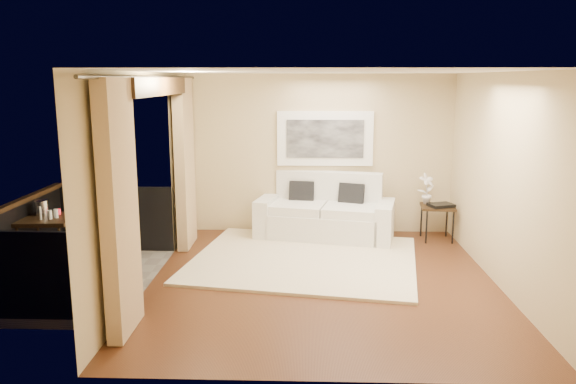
{
  "coord_description": "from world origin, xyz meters",
  "views": [
    {
      "loc": [
        -0.22,
        -7.01,
        2.62
      ],
      "look_at": [
        -0.48,
        0.72,
        1.05
      ],
      "focal_mm": 35.0,
      "sensor_mm": 36.0,
      "label": 1
    }
  ],
  "objects_px": {
    "sofa": "(326,215)",
    "orchid": "(427,189)",
    "side_table": "(438,209)",
    "ice_bucket": "(42,208)",
    "balcony_chair_near": "(90,257)",
    "bistro_table": "(47,223)",
    "balcony_chair_far": "(89,222)"
  },
  "relations": [
    {
      "from": "orchid",
      "to": "ice_bucket",
      "type": "relative_size",
      "value": 2.57
    },
    {
      "from": "orchid",
      "to": "balcony_chair_near",
      "type": "relative_size",
      "value": 0.5
    },
    {
      "from": "orchid",
      "to": "balcony_chair_near",
      "type": "bearing_deg",
      "value": -146.02
    },
    {
      "from": "side_table",
      "to": "bistro_table",
      "type": "xyz_separation_m",
      "value": [
        -5.61,
        -1.86,
        0.2
      ]
    },
    {
      "from": "sofa",
      "to": "balcony_chair_near",
      "type": "distance_m",
      "value": 4.12
    },
    {
      "from": "bistro_table",
      "to": "balcony_chair_near",
      "type": "bearing_deg",
      "value": -47.04
    },
    {
      "from": "balcony_chair_near",
      "to": "balcony_chair_far",
      "type": "bearing_deg",
      "value": 122.31
    },
    {
      "from": "bistro_table",
      "to": "ice_bucket",
      "type": "relative_size",
      "value": 4.0
    },
    {
      "from": "sofa",
      "to": "orchid",
      "type": "bearing_deg",
      "value": 12.83
    },
    {
      "from": "side_table",
      "to": "bistro_table",
      "type": "distance_m",
      "value": 5.91
    },
    {
      "from": "bistro_table",
      "to": "balcony_chair_near",
      "type": "xyz_separation_m",
      "value": [
        0.96,
        -1.04,
        -0.12
      ]
    },
    {
      "from": "ice_bucket",
      "to": "orchid",
      "type": "bearing_deg",
      "value": 18.29
    },
    {
      "from": "balcony_chair_far",
      "to": "sofa",
      "type": "bearing_deg",
      "value": -142.91
    },
    {
      "from": "bistro_table",
      "to": "balcony_chair_near",
      "type": "height_order",
      "value": "balcony_chair_near"
    },
    {
      "from": "side_table",
      "to": "orchid",
      "type": "xyz_separation_m",
      "value": [
        -0.17,
        0.12,
        0.32
      ]
    },
    {
      "from": "balcony_chair_near",
      "to": "ice_bucket",
      "type": "bearing_deg",
      "value": 143.86
    },
    {
      "from": "orchid",
      "to": "bistro_table",
      "type": "xyz_separation_m",
      "value": [
        -5.44,
        -1.98,
        -0.12
      ]
    },
    {
      "from": "balcony_chair_far",
      "to": "balcony_chair_near",
      "type": "xyz_separation_m",
      "value": [
        0.64,
        -1.64,
        0.02
      ]
    },
    {
      "from": "bistro_table",
      "to": "balcony_chair_near",
      "type": "distance_m",
      "value": 1.42
    },
    {
      "from": "balcony_chair_near",
      "to": "ice_bucket",
      "type": "xyz_separation_m",
      "value": [
        -1.09,
        1.18,
        0.3
      ]
    },
    {
      "from": "ice_bucket",
      "to": "bistro_table",
      "type": "bearing_deg",
      "value": -47.81
    },
    {
      "from": "orchid",
      "to": "bistro_table",
      "type": "relative_size",
      "value": 0.64
    },
    {
      "from": "side_table",
      "to": "ice_bucket",
      "type": "bearing_deg",
      "value": -163.32
    },
    {
      "from": "side_table",
      "to": "ice_bucket",
      "type": "height_order",
      "value": "ice_bucket"
    },
    {
      "from": "orchid",
      "to": "side_table",
      "type": "bearing_deg",
      "value": -35.98
    },
    {
      "from": "orchid",
      "to": "balcony_chair_near",
      "type": "xyz_separation_m",
      "value": [
        -4.48,
        -3.02,
        -0.23
      ]
    },
    {
      "from": "sofa",
      "to": "bistro_table",
      "type": "bearing_deg",
      "value": -140.65
    },
    {
      "from": "sofa",
      "to": "balcony_chair_near",
      "type": "bearing_deg",
      "value": -121.31
    },
    {
      "from": "sofa",
      "to": "bistro_table",
      "type": "xyz_separation_m",
      "value": [
        -3.79,
        -1.96,
        0.34
      ]
    },
    {
      "from": "balcony_chair_far",
      "to": "balcony_chair_near",
      "type": "height_order",
      "value": "balcony_chair_near"
    },
    {
      "from": "balcony_chair_far",
      "to": "balcony_chair_near",
      "type": "relative_size",
      "value": 0.97
    },
    {
      "from": "bistro_table",
      "to": "sofa",
      "type": "bearing_deg",
      "value": 27.35
    }
  ]
}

